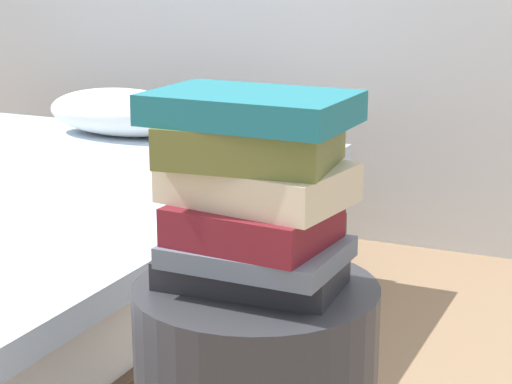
{
  "coord_description": "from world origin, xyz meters",
  "views": [
    {
      "loc": [
        0.54,
        -1.2,
        1.06
      ],
      "look_at": [
        0.0,
        0.0,
        0.71
      ],
      "focal_mm": 62.82,
      "sensor_mm": 36.0,
      "label": 1
    }
  ],
  "objects_px": {
    "book_maroon": "(255,223)",
    "book_charcoal": "(252,271)",
    "book_teal": "(250,108)",
    "book_olive": "(250,144)",
    "book_slate": "(257,252)",
    "book_cream": "(257,182)"
  },
  "relations": [
    {
      "from": "book_cream",
      "to": "book_teal",
      "type": "relative_size",
      "value": 0.89
    },
    {
      "from": "book_maroon",
      "to": "book_charcoal",
      "type": "bearing_deg",
      "value": 134.32
    },
    {
      "from": "book_slate",
      "to": "book_maroon",
      "type": "distance_m",
      "value": 0.05
    },
    {
      "from": "book_slate",
      "to": "book_cream",
      "type": "xyz_separation_m",
      "value": [
        -0.01,
        0.02,
        0.1
      ]
    },
    {
      "from": "book_charcoal",
      "to": "book_olive",
      "type": "height_order",
      "value": "book_olive"
    },
    {
      "from": "book_slate",
      "to": "book_teal",
      "type": "height_order",
      "value": "book_teal"
    },
    {
      "from": "book_cream",
      "to": "book_teal",
      "type": "bearing_deg",
      "value": -113.56
    },
    {
      "from": "book_olive",
      "to": "book_teal",
      "type": "height_order",
      "value": "book_teal"
    },
    {
      "from": "book_slate",
      "to": "book_maroon",
      "type": "relative_size",
      "value": 1.15
    },
    {
      "from": "book_slate",
      "to": "book_olive",
      "type": "relative_size",
      "value": 1.03
    },
    {
      "from": "book_cream",
      "to": "book_teal",
      "type": "distance_m",
      "value": 0.12
    },
    {
      "from": "book_olive",
      "to": "book_cream",
      "type": "bearing_deg",
      "value": 49.21
    },
    {
      "from": "book_charcoal",
      "to": "book_maroon",
      "type": "bearing_deg",
      "value": -54.07
    },
    {
      "from": "book_charcoal",
      "to": "book_teal",
      "type": "bearing_deg",
      "value": -94.91
    },
    {
      "from": "book_maroon",
      "to": "book_olive",
      "type": "xyz_separation_m",
      "value": [
        -0.01,
        0.01,
        0.12
      ]
    },
    {
      "from": "book_cream",
      "to": "book_maroon",
      "type": "bearing_deg",
      "value": -64.69
    },
    {
      "from": "book_teal",
      "to": "book_olive",
      "type": "bearing_deg",
      "value": 168.55
    },
    {
      "from": "book_maroon",
      "to": "book_olive",
      "type": "relative_size",
      "value": 0.9
    },
    {
      "from": "book_olive",
      "to": "book_slate",
      "type": "bearing_deg",
      "value": -33.27
    },
    {
      "from": "book_teal",
      "to": "book_slate",
      "type": "bearing_deg",
      "value": -26.65
    },
    {
      "from": "book_slate",
      "to": "book_cream",
      "type": "height_order",
      "value": "book_cream"
    },
    {
      "from": "book_maroon",
      "to": "book_olive",
      "type": "height_order",
      "value": "book_olive"
    }
  ]
}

